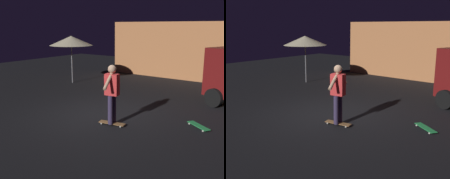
{
  "view_description": "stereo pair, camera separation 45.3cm",
  "coord_description": "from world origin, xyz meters",
  "views": [
    {
      "loc": [
        5.23,
        -6.47,
        2.79
      ],
      "look_at": [
        0.81,
        -0.55,
        1.05
      ],
      "focal_mm": 43.74,
      "sensor_mm": 36.0,
      "label": 1
    },
    {
      "loc": [
        5.59,
        -6.19,
        2.79
      ],
      "look_at": [
        0.81,
        -0.55,
        1.05
      ],
      "focal_mm": 43.74,
      "sensor_mm": 36.0,
      "label": 2
    }
  ],
  "objects": [
    {
      "name": "patio_umbrella",
      "position": [
        -4.35,
        3.05,
        2.07
      ],
      "size": [
        2.1,
        2.1,
        2.3
      ],
      "color": "slate",
      "rests_on": "ground_plane"
    },
    {
      "name": "skater",
      "position": [
        0.81,
        -0.55,
        1.04
      ],
      "size": [
        0.42,
        0.98,
        1.67
      ],
      "color": "#382D4C",
      "rests_on": "skateboard_ridden"
    },
    {
      "name": "skateboard_spare",
      "position": [
        2.87,
        0.73,
        0.06
      ],
      "size": [
        0.76,
        0.59,
        0.07
      ],
      "color": "green",
      "rests_on": "ground_plane"
    },
    {
      "name": "skateboard_ridden",
      "position": [
        0.81,
        -0.55,
        0.06
      ],
      "size": [
        0.8,
        0.35,
        0.07
      ],
      "color": "olive",
      "rests_on": "ground_plane"
    },
    {
      "name": "ground_plane",
      "position": [
        0.0,
        0.0,
        0.0
      ],
      "size": [
        28.0,
        28.0,
        0.0
      ],
      "primitive_type": "plane",
      "color": "black"
    },
    {
      "name": "low_building",
      "position": [
        0.83,
        8.72,
        1.5
      ],
      "size": [
        10.86,
        3.46,
        2.99
      ],
      "color": "#C67A47",
      "rests_on": "ground_plane"
    }
  ]
}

